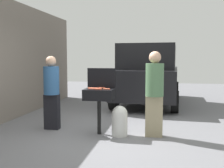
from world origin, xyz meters
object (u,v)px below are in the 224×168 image
object	(u,v)px
bbq_grill	(99,96)
hot_dog_10	(97,88)
hot_dog_2	(97,89)
hot_dog_5	(92,88)
hot_dog_6	(99,89)
hot_dog_7	(99,88)
hot_dog_1	(106,89)
person_left	(52,90)
hot_dog_9	(91,89)
hot_dog_0	(102,88)
person_right	(154,91)
hot_dog_3	(95,89)
parked_minivan	(149,74)
hot_dog_8	(107,89)
hot_dog_4	(91,88)
propane_tank	(120,120)

from	to	relation	value
bbq_grill	hot_dog_10	xyz separation A→B (m)	(-0.05, 0.04, 0.16)
hot_dog_2	hot_dog_5	bearing A→B (deg)	144.59
hot_dog_6	hot_dog_7	world-z (taller)	same
hot_dog_1	person_left	bearing A→B (deg)	167.71
hot_dog_2	hot_dog_9	world-z (taller)	same
hot_dog_1	hot_dog_5	xyz separation A→B (m)	(-0.32, 0.08, 0.00)
hot_dog_0	hot_dog_2	distance (m)	0.23
hot_dog_9	person_left	world-z (taller)	person_left
hot_dog_10	person_right	size ratio (longest dim) A/B	0.08
hot_dog_3	hot_dog_7	xyz separation A→B (m)	(0.06, 0.05, 0.00)
parked_minivan	hot_dog_2	bearing A→B (deg)	81.74
hot_dog_0	hot_dog_8	distance (m)	0.23
person_left	person_right	world-z (taller)	person_right
hot_dog_6	hot_dog_9	distance (m)	0.17
hot_dog_3	hot_dog_6	bearing A→B (deg)	-44.47
person_right	hot_dog_9	bearing A→B (deg)	6.02
bbq_grill	person_left	size ratio (longest dim) A/B	0.58
hot_dog_10	parked_minivan	bearing A→B (deg)	77.86
hot_dog_0	hot_dog_2	xyz separation A→B (m)	(-0.05, -0.23, 0.00)
hot_dog_3	hot_dog_8	world-z (taller)	same
hot_dog_5	hot_dog_7	distance (m)	0.14
hot_dog_2	hot_dog_6	world-z (taller)	same
hot_dog_0	hot_dog_5	distance (m)	0.22
hot_dog_4	person_left	xyz separation A→B (m)	(-0.94, 0.14, -0.08)
hot_dog_6	propane_tank	distance (m)	0.76
hot_dog_7	propane_tank	xyz separation A→B (m)	(0.44, -0.06, -0.63)
bbq_grill	hot_dog_3	bearing A→B (deg)	-144.67
bbq_grill	hot_dog_8	world-z (taller)	hot_dog_8
hot_dog_3	person_right	xyz separation A→B (m)	(1.19, 0.09, -0.03)
hot_dog_5	hot_dog_9	bearing A→B (deg)	-85.65
hot_dog_10	person_right	distance (m)	1.17
hot_dog_10	hot_dog_1	bearing A→B (deg)	-29.92
hot_dog_7	hot_dog_9	size ratio (longest dim) A/B	1.00
hot_dog_5	hot_dog_8	xyz separation A→B (m)	(0.32, -0.05, 0.00)
bbq_grill	hot_dog_5	distance (m)	0.21
propane_tank	bbq_grill	bearing A→B (deg)	172.63
hot_dog_8	hot_dog_10	distance (m)	0.25
hot_dog_8	person_left	distance (m)	1.32
hot_dog_4	propane_tank	xyz separation A→B (m)	(0.62, -0.10, -0.63)
hot_dog_5	hot_dog_6	distance (m)	0.21
hot_dog_7	hot_dog_10	distance (m)	0.06
hot_dog_9	propane_tank	xyz separation A→B (m)	(0.58, 0.04, -0.63)
hot_dog_9	person_left	bearing A→B (deg)	163.93
hot_dog_10	bbq_grill	bearing A→B (deg)	-36.59
bbq_grill	hot_dog_7	bearing A→B (deg)	171.32
hot_dog_3	propane_tank	size ratio (longest dim) A/B	0.21
hot_dog_9	parked_minivan	size ratio (longest dim) A/B	0.03
hot_dog_3	hot_dog_10	size ratio (longest dim) A/B	1.00
hot_dog_3	hot_dog_5	bearing A→B (deg)	155.26
hot_dog_6	person_left	xyz separation A→B (m)	(-1.14, 0.33, -0.08)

